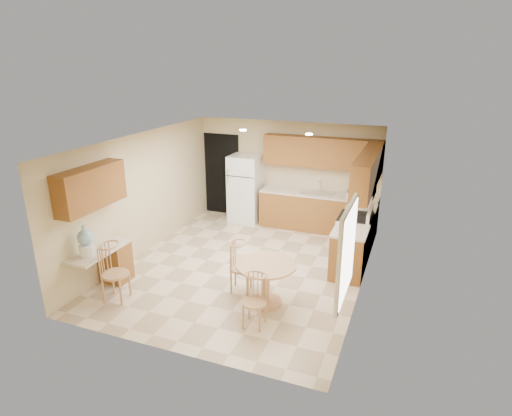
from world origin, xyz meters
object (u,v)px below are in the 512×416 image
at_px(chair_table_a, 239,264).
at_px(chair_table_b, 252,299).
at_px(stove, 354,237).
at_px(refrigerator, 246,189).
at_px(water_crock, 86,243).
at_px(chair_desk, 110,269).
at_px(dining_table, 266,278).

xyz_separation_m(chair_table_a, chair_table_b, (0.60, -0.89, -0.04)).
bearing_deg(stove, chair_table_b, -108.89).
height_order(refrigerator, water_crock, refrigerator).
xyz_separation_m(refrigerator, chair_table_b, (1.85, -4.23, -0.33)).
relative_size(stove, chair_table_a, 1.20).
height_order(stove, water_crock, water_crock).
bearing_deg(stove, chair_desk, -137.76).
bearing_deg(chair_table_a, dining_table, 64.53).
height_order(chair_table_b, water_crock, water_crock).
bearing_deg(chair_table_b, water_crock, 1.17).
relative_size(refrigerator, chair_table_a, 1.85).
relative_size(chair_table_b, chair_desk, 0.84).
bearing_deg(refrigerator, chair_table_b, -66.40).
height_order(dining_table, chair_table_b, chair_table_b).
bearing_deg(stove, water_crock, -141.30).
relative_size(chair_table_a, water_crock, 1.67).
distance_m(chair_table_b, chair_desk, 2.45).
xyz_separation_m(stove, water_crock, (-3.92, -3.14, 0.55)).
bearing_deg(refrigerator, chair_table_a, -69.50).
relative_size(stove, water_crock, 2.00).
height_order(chair_table_a, chair_table_b, chair_table_a).
relative_size(refrigerator, water_crock, 3.08).
relative_size(dining_table, chair_table_a, 1.09).
height_order(stove, chair_desk, stove).
height_order(refrigerator, dining_table, refrigerator).
bearing_deg(chair_table_a, chair_desk, -69.49).
xyz_separation_m(refrigerator, water_crock, (-1.05, -4.36, 0.18)).
xyz_separation_m(stove, chair_desk, (-3.47, -3.16, 0.14)).
bearing_deg(chair_table_a, stove, 133.46).
relative_size(chair_desk, water_crock, 1.84).
relative_size(chair_table_a, chair_desk, 0.91).
bearing_deg(water_crock, stove, 38.70).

